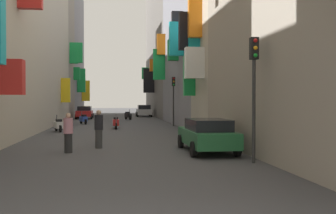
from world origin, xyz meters
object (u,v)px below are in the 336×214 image
object	(u,v)px
scooter_black	(128,115)
pedestrian_crossing	(68,133)
pedestrian_near_left	(99,129)
parked_car_green	(207,134)
parked_car_red	(85,112)
scooter_blue	(83,119)
parked_car_silver	(144,110)
traffic_light_near_corner	(254,78)
scooter_red	(116,122)
traffic_light_far_corner	(173,93)
scooter_white	(58,125)

from	to	relation	value
scooter_black	pedestrian_crossing	size ratio (longest dim) A/B	1.07
pedestrian_near_left	parked_car_green	bearing A→B (deg)	-22.80
parked_car_red	pedestrian_near_left	xyz separation A→B (m)	(2.72, -28.22, 0.10)
scooter_black	scooter_blue	distance (m)	8.52
scooter_black	pedestrian_near_left	bearing A→B (deg)	-94.86
scooter_blue	pedestrian_near_left	distance (m)	18.06
parked_car_green	scooter_black	xyz separation A→B (m)	(-2.33, 27.23, -0.27)
parked_car_silver	pedestrian_near_left	size ratio (longest dim) A/B	2.43
parked_car_red	scooter_black	distance (m)	5.67
parked_car_silver	traffic_light_near_corner	xyz separation A→B (m)	(0.97, -37.75, 2.13)
parked_car_red	pedestrian_crossing	xyz separation A→B (m)	(1.55, -29.60, 0.06)
parked_car_silver	scooter_red	xyz separation A→B (m)	(-3.65, -20.96, -0.32)
scooter_red	parked_car_green	bearing A→B (deg)	-75.04
parked_car_red	traffic_light_near_corner	size ratio (longest dim) A/B	0.93
scooter_red	pedestrian_near_left	world-z (taller)	pedestrian_near_left
parked_car_green	scooter_black	bearing A→B (deg)	94.90
scooter_red	scooter_blue	bearing A→B (deg)	115.51
parked_car_red	scooter_blue	xyz separation A→B (m)	(0.65, -10.28, -0.29)
pedestrian_crossing	parked_car_red	bearing A→B (deg)	93.00
pedestrian_crossing	traffic_light_far_corner	xyz separation A→B (m)	(6.66, 15.49, 1.95)
scooter_black	scooter_blue	world-z (taller)	same
scooter_white	parked_car_red	bearing A→B (deg)	88.86
parked_car_red	pedestrian_crossing	world-z (taller)	pedestrian_crossing
parked_car_green	scooter_red	world-z (taller)	parked_car_green
parked_car_silver	scooter_black	world-z (taller)	parked_car_silver
pedestrian_near_left	traffic_light_near_corner	xyz separation A→B (m)	(5.42, -4.84, 2.06)
parked_car_green	parked_car_red	xyz separation A→B (m)	(-7.21, 30.11, 0.02)
scooter_white	pedestrian_near_left	xyz separation A→B (m)	(3.09, -9.62, 0.39)
pedestrian_near_left	traffic_light_near_corner	distance (m)	7.55
scooter_black	traffic_light_near_corner	size ratio (longest dim) A/B	0.41
scooter_black	pedestrian_crossing	xyz separation A→B (m)	(-3.32, -26.72, 0.35)
pedestrian_crossing	pedestrian_near_left	bearing A→B (deg)	49.70
scooter_blue	pedestrian_crossing	world-z (taller)	pedestrian_crossing
traffic_light_near_corner	pedestrian_near_left	bearing A→B (deg)	138.23
parked_car_silver	parked_car_red	bearing A→B (deg)	-146.76
pedestrian_crossing	traffic_light_far_corner	distance (m)	16.97
scooter_blue	pedestrian_near_left	world-z (taller)	pedestrian_near_left
parked_car_red	scooter_white	world-z (taller)	parked_car_red
scooter_black	pedestrian_crossing	bearing A→B (deg)	-97.09
scooter_white	pedestrian_near_left	distance (m)	10.11
scooter_white	scooter_red	bearing A→B (deg)	31.08
parked_car_green	pedestrian_crossing	xyz separation A→B (m)	(-5.66, 0.51, 0.08)
parked_car_silver	pedestrian_near_left	xyz separation A→B (m)	(-4.44, -32.91, 0.07)
parked_car_green	parked_car_silver	size ratio (longest dim) A/B	1.05
scooter_white	traffic_light_far_corner	bearing A→B (deg)	27.65
traffic_light_near_corner	parked_car_red	bearing A→B (deg)	103.82
parked_car_silver	scooter_blue	size ratio (longest dim) A/B	2.20
traffic_light_far_corner	parked_car_green	bearing A→B (deg)	-93.59
scooter_black	traffic_light_near_corner	world-z (taller)	traffic_light_near_corner
pedestrian_crossing	traffic_light_far_corner	bearing A→B (deg)	66.73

